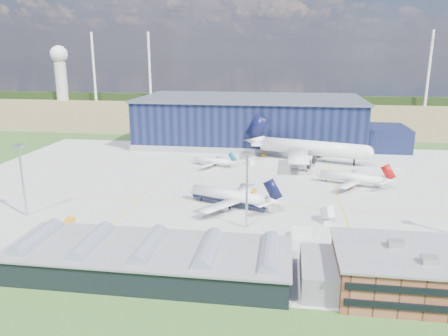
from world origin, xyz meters
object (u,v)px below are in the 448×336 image
(airliner_navy, at_px, (229,190))
(gse_van_b, at_px, (250,162))
(airliner_widebody, at_px, (312,140))
(gse_cart_a, at_px, (397,170))
(ops_building, at_px, (444,274))
(light_mast_west, at_px, (21,169))
(gse_tug_a, at_px, (69,221))
(car_b, at_px, (254,254))
(gse_tug_b, at_px, (252,191))
(gse_van_a, at_px, (302,232))
(gse_tug_c, at_px, (263,155))
(light_mast_center, at_px, (247,178))
(car_a, at_px, (253,254))
(gse_van_c, at_px, (376,256))
(airliner_regional, at_px, (212,158))
(airstair, at_px, (327,216))
(airliner_red, at_px, (351,173))
(hangar, at_px, (255,123))

(airliner_navy, height_order, gse_van_b, airliner_navy)
(airliner_widebody, xyz_separation_m, gse_cart_a, (36.02, -13.53, -9.53))
(ops_building, relative_size, light_mast_west, 2.00)
(gse_tug_a, distance_m, car_b, 59.13)
(gse_tug_b, bearing_deg, gse_van_a, -44.27)
(light_mast_west, bearing_deg, gse_tug_c, 52.91)
(airliner_widebody, bearing_deg, ops_building, -62.84)
(gse_cart_a, relative_size, car_b, 0.90)
(light_mast_center, xyz_separation_m, car_b, (3.77, -18.00, -14.82))
(car_a, bearing_deg, airliner_widebody, 11.80)
(gse_tug_c, bearing_deg, gse_cart_a, -22.85)
(gse_tug_a, relative_size, gse_van_c, 0.73)
(light_mast_west, relative_size, car_b, 6.23)
(gse_van_a, relative_size, car_a, 1.69)
(gse_tug_c, xyz_separation_m, car_b, (4.23, -110.00, -0.05))
(gse_tug_c, distance_m, car_b, 110.08)
(airliner_regional, bearing_deg, airstair, 141.03)
(ops_building, xyz_separation_m, airstair, (-21.10, 38.51, -3.02))
(airliner_red, bearing_deg, gse_van_b, -13.45)
(car_a, bearing_deg, hangar, 26.68)
(airliner_widebody, xyz_separation_m, gse_tug_a, (-76.34, -88.74, -9.52))
(airliner_navy, distance_m, gse_tug_c, 74.51)
(airliner_regional, bearing_deg, gse_van_c, 137.25)
(gse_van_b, distance_m, airstair, 72.83)
(airliner_navy, bearing_deg, airliner_red, -125.05)
(hangar, xyz_separation_m, light_mast_center, (7.19, -124.80, 3.82))
(gse_van_a, bearing_deg, light_mast_center, 80.25)
(airliner_regional, bearing_deg, airliner_red, 173.76)
(gse_van_a, distance_m, gse_cart_a, 86.34)
(light_mast_center, height_order, gse_van_b, light_mast_center)
(airstair, bearing_deg, hangar, 83.53)
(light_mast_center, distance_m, car_a, 23.58)
(gse_van_a, bearing_deg, airliner_regional, 30.34)
(gse_tug_b, height_order, gse_van_c, gse_van_c)
(light_mast_center, xyz_separation_m, airstair, (23.90, 8.50, -13.65))
(gse_van_b, bearing_deg, gse_tug_c, 46.01)
(airliner_widebody, bearing_deg, car_b, -84.23)
(airstair, relative_size, car_a, 1.65)
(hangar, xyz_separation_m, gse_tug_c, (6.73, -32.80, -10.96))
(light_mast_west, bearing_deg, gse_van_c, -8.74)
(ops_building, distance_m, airliner_widebody, 117.27)
(airliner_widebody, height_order, gse_van_c, airliner_widebody)
(gse_cart_a, distance_m, car_a, 105.23)
(light_mast_west, relative_size, gse_cart_a, 6.92)
(airliner_red, relative_size, gse_tug_a, 8.71)
(airliner_navy, height_order, car_a, airliner_navy)
(gse_tug_b, bearing_deg, gse_van_b, 117.11)
(hangar, relative_size, gse_cart_a, 43.64)
(light_mast_west, distance_m, airliner_widebody, 125.90)
(gse_tug_a, relative_size, car_b, 0.95)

